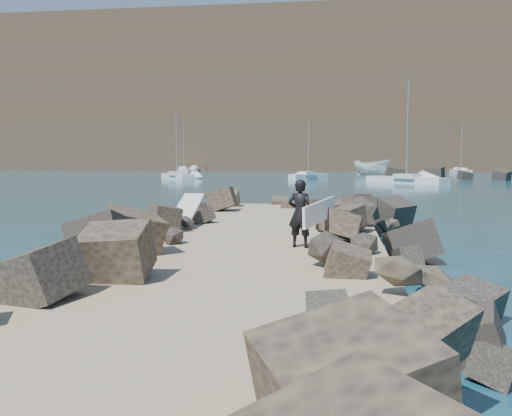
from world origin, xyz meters
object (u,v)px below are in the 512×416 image
Objects in this scene: surfer_with_board at (303,213)px; surfboard_resting at (188,210)px; sailboat_a at (177,177)px; boat_imported at (372,167)px.

surfboard_resting is at bearing 132.60° from surfer_with_board.
surfer_with_board is 0.23× the size of sailboat_a.
surfboard_resting is 50.24m from sailboat_a.
surfboard_resting is 69.56m from boat_imported.
surfer_with_board is 55.43m from sailboat_a.
sailboat_a is at bearing 101.50° from surfboard_resting.
surfer_with_board is at bearing -52.42° from surfboard_resting.
sailboat_a is (-18.16, 52.36, -1.05)m from surfer_with_board.
surfer_with_board is at bearing -70.88° from sailboat_a.
surfboard_resting is 1.39× the size of surfer_with_board.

